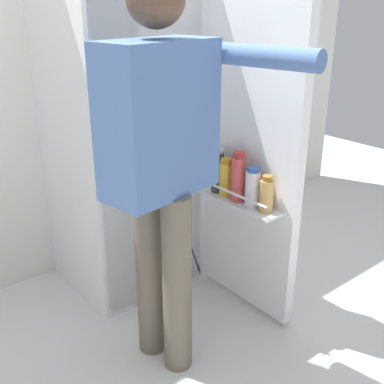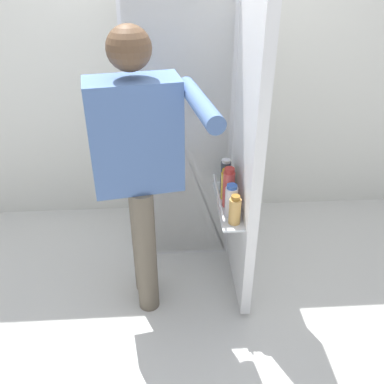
{
  "view_description": "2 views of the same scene",
  "coord_description": "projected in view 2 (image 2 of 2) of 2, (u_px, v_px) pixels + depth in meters",
  "views": [
    {
      "loc": [
        -1.19,
        -1.52,
        1.47
      ],
      "look_at": [
        -0.0,
        -0.04,
        0.7
      ],
      "focal_mm": 44.15,
      "sensor_mm": 36.0,
      "label": 1
    },
    {
      "loc": [
        -0.07,
        -2.01,
        1.88
      ],
      "look_at": [
        0.05,
        -0.0,
        0.66
      ],
      "focal_mm": 38.94,
      "sensor_mm": 36.0,
      "label": 2
    }
  ],
  "objects": [
    {
      "name": "ground_plane",
      "position": [
        184.0,
        278.0,
        2.7
      ],
      "size": [
        6.86,
        6.86,
        0.0
      ],
      "primitive_type": "plane",
      "color": "silver"
    },
    {
      "name": "person",
      "position": [
        139.0,
        158.0,
        2.08
      ],
      "size": [
        0.62,
        0.7,
        1.58
      ],
      "color": "#665B4C",
      "rests_on": "ground_plane"
    },
    {
      "name": "refrigerator",
      "position": [
        183.0,
        125.0,
        2.68
      ],
      "size": [
        0.68,
        1.21,
        1.72
      ],
      "color": "white",
      "rests_on": "ground_plane"
    },
    {
      "name": "kitchen_wall",
      "position": [
        176.0,
        51.0,
        2.83
      ],
      "size": [
        4.4,
        0.1,
        2.45
      ],
      "primitive_type": "cube",
      "color": "silver",
      "rests_on": "ground_plane"
    }
  ]
}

